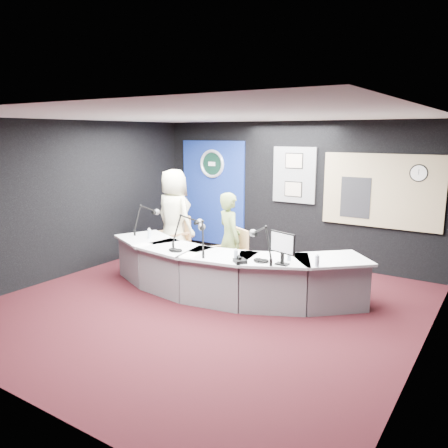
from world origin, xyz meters
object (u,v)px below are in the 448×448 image
Objects in this scene: broadcast_desk at (223,272)px; armchair_right at (229,259)px; person_man at (174,217)px; person_woman at (229,239)px; armchair_left at (175,241)px.

armchair_right reaches higher than broadcast_desk.
person_man is 1.70m from person_woman.
armchair_left is 0.47× the size of person_man.
person_man reaches higher than broadcast_desk.
broadcast_desk is 0.50m from armchair_right.
person_man is (-1.62, 0.50, 0.50)m from armchair_right.
person_man is at bearing 16.90° from person_woman.
person_woman reaches higher than armchair_right.
person_woman is at bearing 0.00° from armchair_right.
armchair_left reaches higher than broadcast_desk.
armchair_left is 1.73m from person_woman.
person_man is at bearing -168.53° from armchair_right.
person_woman reaches higher than armchair_left.
person_woman is (-0.17, 0.46, 0.42)m from broadcast_desk.
person_man reaches higher than person_woman.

